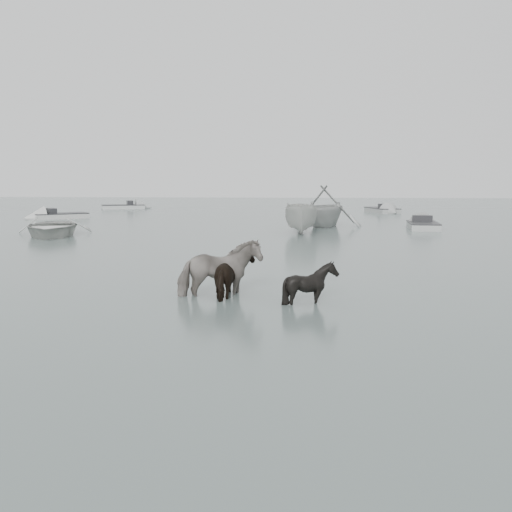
{
  "coord_description": "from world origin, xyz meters",
  "views": [
    {
      "loc": [
        0.31,
        -16.62,
        3.13
      ],
      "look_at": [
        -0.86,
        0.0,
        1.0
      ],
      "focal_mm": 45.0,
      "sensor_mm": 36.0,
      "label": 1
    }
  ],
  "objects_px": {
    "pony_dark": "(236,266)",
    "rowboat_lead": "(51,225)",
    "pony_pinto": "(219,261)",
    "pony_black": "(311,277)"
  },
  "relations": [
    {
      "from": "pony_black",
      "to": "rowboat_lead",
      "type": "bearing_deg",
      "value": 59.01
    },
    {
      "from": "pony_dark",
      "to": "pony_black",
      "type": "xyz_separation_m",
      "value": [
        1.9,
        -0.89,
        -0.15
      ]
    },
    {
      "from": "pony_pinto",
      "to": "pony_dark",
      "type": "distance_m",
      "value": 0.46
    },
    {
      "from": "pony_pinto",
      "to": "pony_dark",
      "type": "relative_size",
      "value": 1.36
    },
    {
      "from": "rowboat_lead",
      "to": "pony_dark",
      "type": "bearing_deg",
      "value": -68.9
    },
    {
      "from": "pony_pinto",
      "to": "pony_dark",
      "type": "bearing_deg",
      "value": -103.0
    },
    {
      "from": "pony_pinto",
      "to": "rowboat_lead",
      "type": "relative_size",
      "value": 0.4
    },
    {
      "from": "pony_pinto",
      "to": "pony_dark",
      "type": "height_order",
      "value": "pony_pinto"
    },
    {
      "from": "pony_dark",
      "to": "rowboat_lead",
      "type": "height_order",
      "value": "pony_dark"
    },
    {
      "from": "pony_pinto",
      "to": "pony_black",
      "type": "height_order",
      "value": "pony_pinto"
    }
  ]
}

